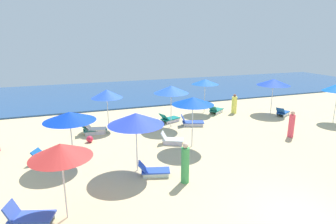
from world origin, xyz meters
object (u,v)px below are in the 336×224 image
Objects in this scene: umbrella_0 at (107,94)px; lounge_chair_3_0 at (49,158)px; umbrella_8 at (136,119)px; beachgoer_1 at (291,125)px; lounge_chair_4_1 at (191,122)px; lounge_chair_7_0 at (29,217)px; beach_ball_2 at (90,139)px; lounge_chair_1_0 at (171,139)px; umbrella_2 at (205,82)px; lounge_chair_2_0 at (216,110)px; umbrella_1 at (193,101)px; umbrella_4 at (171,89)px; lounge_chair_8_0 at (153,170)px; beachgoer_2 at (234,104)px; lounge_chair_5_0 at (283,112)px; umbrella_5 at (274,82)px; lounge_chair_0_0 at (93,130)px; umbrella_7 at (61,151)px; lounge_chair_4_0 at (169,119)px; beach_ball_0 at (79,122)px; lounge_chair_0_1 at (94,129)px; beachgoer_0 at (185,164)px.

umbrella_0 is 1.54× the size of lounge_chair_3_0.
umbrella_8 is 1.66× the size of beachgoer_1.
lounge_chair_7_0 is (-8.90, -7.51, 0.03)m from lounge_chair_4_1.
beach_ball_2 is (-6.55, -0.87, -0.07)m from lounge_chair_4_1.
lounge_chair_1_0 is 0.82× the size of lounge_chair_4_1.
umbrella_2 is 15.33m from lounge_chair_7_0.
umbrella_8 reaches higher than beach_ball_2.
umbrella_0 is 1.63× the size of lounge_chair_2_0.
lounge_chair_2_0 is at bearing -39.40° from lounge_chair_3_0.
umbrella_1 is at bearing -99.19° from lounge_chair_1_0.
umbrella_4 is (-4.38, -1.95, 2.21)m from lounge_chair_2_0.
lounge_chair_8_0 is at bearing -139.85° from umbrella_1.
lounge_chair_2_0 is 1.09× the size of lounge_chair_8_0.
lounge_chair_1_0 is 8.04m from beachgoer_2.
umbrella_2 is 9.82m from beach_ball_2.
lounge_chair_5_0 is 4.10× the size of beach_ball_2.
umbrella_4 reaches higher than umbrella_2.
umbrella_5 is 7.14× the size of beach_ball_2.
umbrella_2 is 1.58× the size of lounge_chair_4_1.
lounge_chair_0_0 is at bearing 80.12° from lounge_chair_1_0.
umbrella_5 is 17.09m from umbrella_7.
lounge_chair_8_0 is at bearing 161.91° from lounge_chair_4_1.
umbrella_5 reaches higher than lounge_chair_0_0.
lounge_chair_4_0 is 0.96× the size of lounge_chair_4_1.
beach_ball_2 is (-4.19, 1.73, -0.06)m from lounge_chair_1_0.
beach_ball_0 is at bearing 139.28° from umbrella_0.
umbrella_4 is (4.90, -0.24, 2.20)m from lounge_chair_0_0.
lounge_chair_8_0 is (3.43, 1.79, -2.10)m from umbrella_7.
lounge_chair_3_0 is (-7.08, 0.32, -2.24)m from umbrella_1.
lounge_chair_3_0 is at bearing 13.03° from lounge_chair_7_0.
umbrella_1 reaches higher than lounge_chair_0_1.
beachgoer_2 reaches higher than lounge_chair_1_0.
beach_ball_2 is at bearing -1.88° from lounge_chair_7_0.
lounge_chair_7_0 is at bearing 149.26° from lounge_chair_4_1.
beachgoer_0 is at bearing -145.49° from lounge_chair_0_1.
lounge_chair_0_1 is at bearing -1.21° from lounge_chair_7_0.
umbrella_5 is at bearing 4.45° from umbrella_4.
umbrella_1 is at bearing -115.92° from lounge_chair_0_1.
beach_ball_0 is (-9.97, 0.55, -0.06)m from lounge_chair_2_0.
umbrella_1 is 3.84m from umbrella_8.
lounge_chair_4_0 is 8.55m from lounge_chair_5_0.
umbrella_7 is 1.72× the size of beachgoer_2.
beach_ball_0 is at bearing -35.61° from beachgoer_1.
lounge_chair_7_0 is (-16.22, -7.36, 0.01)m from lounge_chair_5_0.
umbrella_0 is at bearing -33.45° from beachgoer_1.
lounge_chair_0_0 is at bearing 77.28° from lounge_chair_4_0.
lounge_chair_3_0 reaches higher than lounge_chair_8_0.
lounge_chair_2_0 reaches higher than beach_ball_2.
umbrella_4 is (1.02, 2.81, 2.22)m from lounge_chair_1_0.
lounge_chair_0_0 is 2.37m from beach_ball_0.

